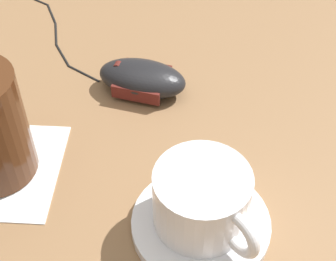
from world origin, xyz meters
The scene contains 5 objects.
ground_plane centered at (0.00, 0.00, 0.00)m, with size 3.00×3.00×0.00m, color olive.
saucer centered at (0.10, 0.10, 0.01)m, with size 0.13×0.13×0.01m, color white.
coffee_cup centered at (0.10, 0.10, 0.04)m, with size 0.09×0.10×0.06m.
computer_mouse centered at (-0.08, 0.01, 0.02)m, with size 0.06×0.11×0.04m.
mouse_cable centered at (-0.21, -0.19, 0.00)m, with size 0.25×0.29×0.00m.
Camera 1 is at (0.37, 0.12, 0.40)m, focal length 55.00 mm.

